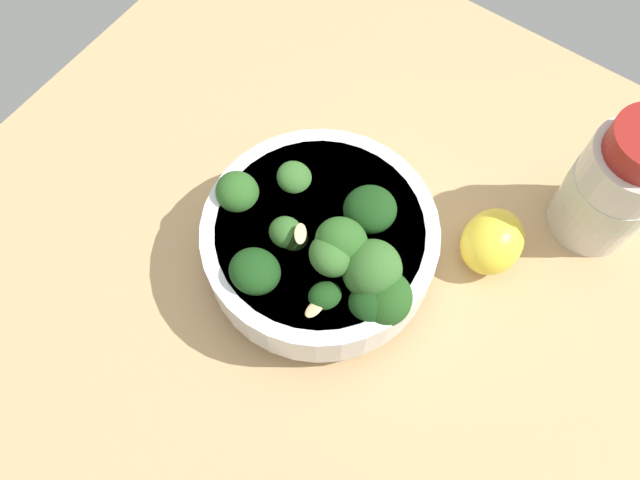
% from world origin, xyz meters
% --- Properties ---
extents(ground_plane, '(0.71, 0.71, 0.04)m').
position_xyz_m(ground_plane, '(0.00, 0.00, -0.02)').
color(ground_plane, tan).
extents(bowl_of_broccoli, '(0.19, 0.20, 0.10)m').
position_xyz_m(bowl_of_broccoli, '(-0.02, -0.02, 0.04)').
color(bowl_of_broccoli, white).
rests_on(bowl_of_broccoli, ground_plane).
extents(lemon_wedge, '(0.06, 0.05, 0.05)m').
position_xyz_m(lemon_wedge, '(-0.11, 0.09, 0.02)').
color(lemon_wedge, yellow).
rests_on(lemon_wedge, ground_plane).
extents(bottle_short, '(0.07, 0.07, 0.13)m').
position_xyz_m(bottle_short, '(-0.19, 0.15, 0.06)').
color(bottle_short, beige).
rests_on(bottle_short, ground_plane).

